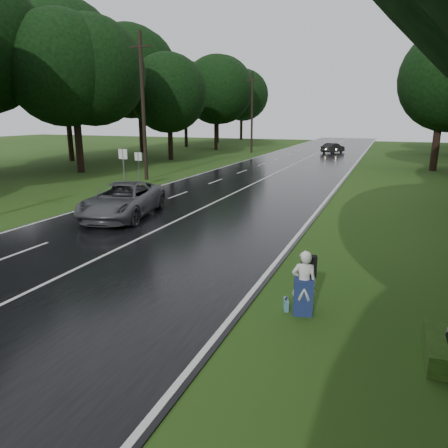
% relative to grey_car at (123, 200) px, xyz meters
% --- Properties ---
extents(ground, '(160.00, 160.00, 0.00)m').
position_rel_grey_car_xyz_m(ground, '(2.82, -7.99, -0.85)').
color(ground, '#284815').
rests_on(ground, ground).
extents(road, '(12.00, 140.00, 0.04)m').
position_rel_grey_car_xyz_m(road, '(2.82, 12.01, -0.83)').
color(road, black).
rests_on(road, ground).
extents(lane_center, '(0.12, 140.00, 0.01)m').
position_rel_grey_car_xyz_m(lane_center, '(2.82, 12.01, -0.81)').
color(lane_center, silver).
rests_on(lane_center, road).
extents(grey_car, '(3.87, 6.29, 1.63)m').
position_rel_grey_car_xyz_m(grey_car, '(0.00, 0.00, 0.00)').
color(grey_car, '#4F5054').
rests_on(grey_car, road).
extents(far_car, '(2.81, 4.18, 1.30)m').
position_rel_grey_car_xyz_m(far_car, '(4.68, 40.69, -0.16)').
color(far_car, black).
rests_on(far_car, road).
extents(hitchhiker, '(0.69, 0.65, 1.67)m').
position_rel_grey_car_xyz_m(hitchhiker, '(10.18, -6.92, -0.08)').
color(hitchhiker, silver).
rests_on(hitchhiker, ground).
extents(suitcase, '(0.23, 0.40, 0.27)m').
position_rel_grey_car_xyz_m(suitcase, '(9.73, -6.82, -0.72)').
color(suitcase, teal).
rests_on(suitcase, ground).
extents(utility_pole_mid, '(1.80, 0.28, 10.75)m').
position_rel_grey_car_xyz_m(utility_pole_mid, '(-5.68, 11.13, -0.85)').
color(utility_pole_mid, black).
rests_on(utility_pole_mid, ground).
extents(utility_pole_far, '(1.80, 0.28, 10.40)m').
position_rel_grey_car_xyz_m(utility_pole_far, '(-5.68, 37.45, -0.85)').
color(utility_pole_far, black).
rests_on(utility_pole_far, ground).
extents(road_sign_a, '(0.65, 0.10, 2.72)m').
position_rel_grey_car_xyz_m(road_sign_a, '(-4.38, 6.40, -0.85)').
color(road_sign_a, white).
rests_on(road_sign_a, ground).
extents(road_sign_b, '(0.57, 0.10, 2.36)m').
position_rel_grey_car_xyz_m(road_sign_b, '(-4.38, 8.16, -0.85)').
color(road_sign_b, white).
rests_on(road_sign_b, ground).
extents(tree_left_d, '(9.69, 9.69, 15.13)m').
position_rel_grey_car_xyz_m(tree_left_d, '(-13.36, 12.68, -0.85)').
color(tree_left_d, black).
rests_on(tree_left_d, ground).
extents(tree_left_e, '(7.77, 7.77, 12.14)m').
position_rel_grey_car_xyz_m(tree_left_e, '(-11.27, 25.19, -0.85)').
color(tree_left_e, black).
rests_on(tree_left_e, ground).
extents(tree_left_f, '(9.25, 9.25, 14.46)m').
position_rel_grey_car_xyz_m(tree_left_f, '(-12.10, 40.31, -0.85)').
color(tree_left_f, black).
rests_on(tree_left_f, ground).
extents(tree_right_e, '(8.68, 8.68, 13.56)m').
position_rel_grey_car_xyz_m(tree_right_e, '(15.55, 25.28, -0.85)').
color(tree_right_e, black).
rests_on(tree_right_e, ground).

